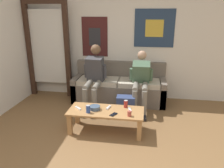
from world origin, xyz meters
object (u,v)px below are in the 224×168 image
backpack (126,107)px  pillar_candle (129,114)px  drink_can_blue (88,109)px  game_controller_near_right (78,108)px  person_seated_adult (94,75)px  coffee_table (106,114)px  person_seated_teen (141,79)px  game_controller_near_left (130,110)px  drink_can_red (126,104)px  ceramic_bowl (95,107)px  couch (119,88)px  cell_phone (114,114)px  game_controller_far_center (108,107)px

backpack → pillar_candle: size_ratio=4.20×
drink_can_blue → game_controller_near_right: size_ratio=0.94×
person_seated_adult → drink_can_blue: size_ratio=10.20×
coffee_table → person_seated_adult: bearing=113.7°
person_seated_teen → game_controller_near_left: 0.97m
game_controller_near_left → drink_can_red: bearing=125.3°
person_seated_adult → pillar_candle: 1.39m
backpack → ceramic_bowl: bearing=-127.2°
game_controller_near_right → couch: bearing=69.1°
couch → ceramic_bowl: couch is taller
cell_phone → game_controller_far_center: bearing=117.6°
ceramic_bowl → person_seated_adult: bearing=103.8°
ceramic_bowl → coffee_table: bearing=-1.0°
cell_phone → game_controller_near_right: bearing=168.4°
backpack → ceramic_bowl: 0.78m
coffee_table → cell_phone: size_ratio=8.06×
game_controller_near_left → game_controller_far_center: 0.36m
person_seated_adult → game_controller_near_left: size_ratio=8.55×
ceramic_bowl → drink_can_red: bearing=18.5°
couch → game_controller_near_right: bearing=-110.9°
game_controller_near_right → game_controller_far_center: (0.49, 0.10, 0.00)m
backpack → person_seated_teen: bearing=57.0°
game_controller_near_left → cell_phone: (-0.24, -0.20, -0.01)m
game_controller_near_right → drink_can_red: bearing=13.4°
couch → coffee_table: 1.33m
cell_phone → coffee_table: bearing=136.1°
coffee_table → drink_can_red: (0.31, 0.17, 0.13)m
person_seated_teen → game_controller_far_center: size_ratio=7.75×
person_seated_adult → game_controller_near_right: bearing=-92.7°
drink_can_blue → person_seated_teen: bearing=55.0°
ceramic_bowl → drink_can_blue: drink_can_blue is taller
couch → game_controller_near_left: bearing=-75.2°
person_seated_adult → couch: bearing=38.6°
person_seated_teen → game_controller_near_right: (-0.98, -1.00, -0.25)m
couch → person_seated_teen: 0.67m
drink_can_red → game_controller_far_center: 0.29m
pillar_candle → drink_can_red: bearing=105.5°
couch → game_controller_near_left: couch is taller
pillar_candle → game_controller_near_right: size_ratio=0.71×
person_seated_adult → game_controller_far_center: bearing=-62.8°
backpack → game_controller_near_left: game_controller_near_left is taller
couch → drink_can_blue: bearing=-102.1°
person_seated_teen → game_controller_near_left: person_seated_teen is taller
cell_phone → drink_can_blue: bearing=178.0°
person_seated_adult → person_seated_teen: size_ratio=1.10×
backpack → game_controller_far_center: size_ratio=2.65×
backpack → game_controller_near_left: bearing=-77.8°
person_seated_adult → ceramic_bowl: size_ratio=7.11×
coffee_table → person_seated_teen: bearing=62.3°
backpack → coffee_table: bearing=-114.0°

